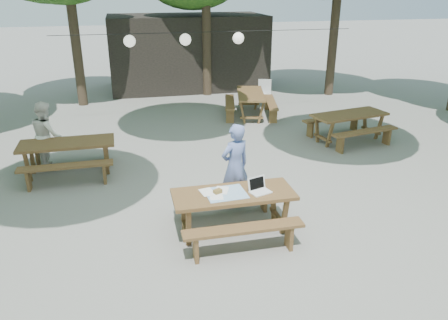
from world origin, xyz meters
name	(u,v)px	position (x,y,z in m)	size (l,w,h in m)	color
ground	(246,207)	(0.00, 0.00, 0.00)	(80.00, 80.00, 0.00)	slate
pavilion	(187,52)	(0.50, 10.50, 1.40)	(6.00, 3.00, 2.80)	black
main_picnic_table	(233,212)	(-0.45, -0.83, 0.39)	(2.00, 1.58, 0.75)	#4C311B
picnic_table_nw	(69,158)	(-3.37, 2.36, 0.39)	(2.01, 1.61, 0.75)	#4C311B
picnic_table_ne	(348,127)	(3.67, 3.02, 0.39)	(2.17, 1.91, 0.75)	#4C311B
picnic_table_far_e	(250,104)	(1.78, 5.85, 0.39)	(1.96, 2.20, 0.75)	#4C311B
woman	(235,166)	(-0.18, 0.11, 0.81)	(0.59, 0.39, 1.62)	#6578B8
second_person	(47,135)	(-3.85, 2.92, 0.77)	(0.74, 0.58, 1.53)	white
plastic_chair	(264,99)	(2.56, 6.85, 0.26)	(0.56, 0.56, 0.90)	silver
laptop	(259,188)	(-0.03, -0.88, 0.81)	(0.40, 0.35, 0.24)	white
tabletop_clutter	(223,193)	(-0.62, -0.82, 0.76)	(0.76, 0.59, 0.08)	#3A86C5
paper_lanterns	(186,39)	(-0.19, 6.00, 2.40)	(9.00, 0.34, 0.38)	black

